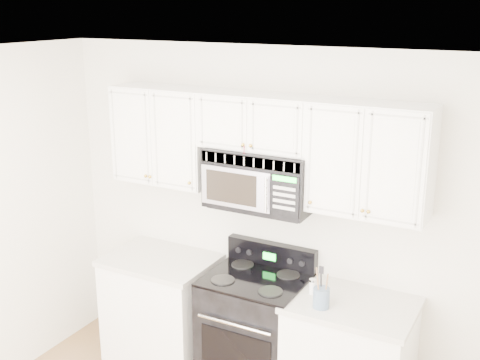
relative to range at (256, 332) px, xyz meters
The scene contains 8 objects.
room 1.66m from the range, 92.37° to the right, with size 3.51×3.51×2.61m.
base_cabinet_left 0.86m from the range, behind, with size 0.86×0.65×0.92m.
range is the anchor object (origin of this frame).
upper_cabinets 1.46m from the range, 112.70° to the left, with size 2.44×0.37×0.75m.
microwave 1.19m from the range, 101.83° to the left, with size 0.78×0.44×0.43m.
utensil_crock 0.79m from the range, 16.85° to the right, with size 0.11×0.11×0.30m.
shaker_salt 0.67m from the range, ahead, with size 0.05×0.05×0.11m.
shaker_pepper 0.73m from the range, 13.39° to the right, with size 0.04×0.04×0.10m.
Camera 1 is at (1.87, -2.19, 2.88)m, focal length 45.00 mm.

